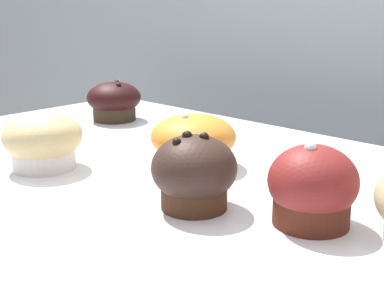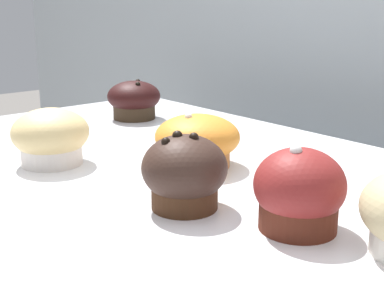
{
  "view_description": "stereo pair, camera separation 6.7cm",
  "coord_description": "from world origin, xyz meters",
  "px_view_note": "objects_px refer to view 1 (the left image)",
  "views": [
    {
      "loc": [
        0.47,
        -0.46,
        1.14
      ],
      "look_at": [
        0.03,
        0.01,
        0.96
      ],
      "focal_mm": 50.0,
      "sensor_mm": 36.0,
      "label": 1
    },
    {
      "loc": [
        0.52,
        -0.42,
        1.14
      ],
      "look_at": [
        0.03,
        0.01,
        0.96
      ],
      "focal_mm": 50.0,
      "sensor_mm": 36.0,
      "label": 2
    }
  ],
  "objects_px": {
    "muffin_front_right": "(312,188)",
    "muffin_back_center": "(193,141)",
    "muffin_front_left": "(114,101)",
    "muffin_front_center": "(43,141)",
    "muffin_back_left": "(194,173)"
  },
  "relations": [
    {
      "from": "muffin_front_center",
      "to": "muffin_front_right",
      "type": "xyz_separation_m",
      "value": [
        0.36,
        0.08,
        0.0
      ]
    },
    {
      "from": "muffin_back_left",
      "to": "muffin_front_right",
      "type": "xyz_separation_m",
      "value": [
        0.12,
        0.05,
        -0.0
      ]
    },
    {
      "from": "muffin_back_left",
      "to": "muffin_front_left",
      "type": "distance_m",
      "value": 0.47
    },
    {
      "from": "muffin_front_center",
      "to": "muffin_back_left",
      "type": "bearing_deg",
      "value": 8.23
    },
    {
      "from": "muffin_front_center",
      "to": "muffin_front_right",
      "type": "bearing_deg",
      "value": 13.19
    },
    {
      "from": "muffin_back_center",
      "to": "muffin_front_right",
      "type": "bearing_deg",
      "value": -15.52
    },
    {
      "from": "muffin_front_left",
      "to": "muffin_front_right",
      "type": "bearing_deg",
      "value": -17.74
    },
    {
      "from": "muffin_front_left",
      "to": "muffin_back_center",
      "type": "relative_size",
      "value": 0.87
    },
    {
      "from": "muffin_front_right",
      "to": "muffin_back_left",
      "type": "bearing_deg",
      "value": -157.05
    },
    {
      "from": "muffin_front_right",
      "to": "muffin_back_center",
      "type": "xyz_separation_m",
      "value": [
        -0.22,
        0.06,
        -0.0
      ]
    },
    {
      "from": "muffin_front_left",
      "to": "muffin_front_right",
      "type": "relative_size",
      "value": 1.11
    },
    {
      "from": "muffin_back_left",
      "to": "muffin_front_left",
      "type": "xyz_separation_m",
      "value": [
        -0.41,
        0.22,
        -0.0
      ]
    },
    {
      "from": "muffin_back_left",
      "to": "muffin_front_center",
      "type": "bearing_deg",
      "value": -171.77
    },
    {
      "from": "muffin_back_left",
      "to": "muffin_front_left",
      "type": "height_order",
      "value": "muffin_back_left"
    },
    {
      "from": "muffin_back_left",
      "to": "muffin_back_center",
      "type": "distance_m",
      "value": 0.15
    }
  ]
}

